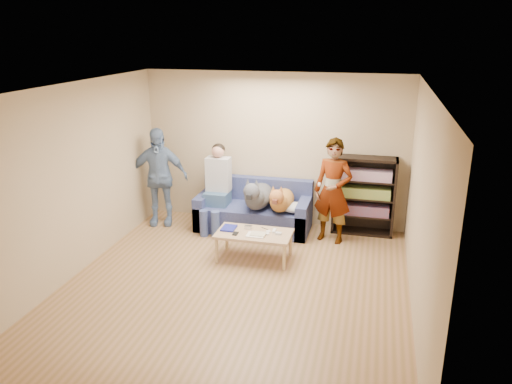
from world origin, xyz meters
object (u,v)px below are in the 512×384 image
(camera_silver, at_px, (248,227))
(person_seated, at_px, (217,184))
(dog_tan, at_px, (281,200))
(person_standing_right, at_px, (333,191))
(notebook_blue, at_px, (229,228))
(dog_gray, at_px, (258,196))
(person_standing_left, at_px, (158,177))
(sofa, at_px, (254,212))
(bookshelf, at_px, (364,194))
(coffee_table, at_px, (254,235))

(camera_silver, height_order, person_seated, person_seated)
(camera_silver, height_order, dog_tan, dog_tan)
(person_standing_right, distance_m, dog_tan, 0.86)
(person_standing_right, xyz_separation_m, notebook_blue, (-1.44, -0.91, -0.40))
(person_seated, distance_m, dog_tan, 1.13)
(dog_gray, distance_m, dog_tan, 0.40)
(person_standing_left, xyz_separation_m, notebook_blue, (1.54, -0.95, -0.42))
(sofa, bearing_deg, camera_silver, -80.83)
(person_seated, relative_size, dog_gray, 1.17)
(camera_silver, bearing_deg, dog_tan, 68.70)
(dog_tan, bearing_deg, bookshelf, 19.25)
(person_standing_right, xyz_separation_m, coffee_table, (-1.04, -0.96, -0.46))
(person_standing_right, xyz_separation_m, sofa, (-1.33, 0.22, -0.56))
(dog_gray, height_order, dog_tan, dog_gray)
(dog_tan, xyz_separation_m, bookshelf, (1.30, 0.45, 0.06))
(coffee_table, distance_m, bookshelf, 2.09)
(camera_silver, height_order, bookshelf, bookshelf)
(sofa, distance_m, person_seated, 0.80)
(person_standing_left, xyz_separation_m, bookshelf, (3.45, 0.42, -0.17))
(camera_silver, height_order, coffee_table, camera_silver)
(person_seated, relative_size, dog_tan, 1.28)
(person_standing_left, relative_size, dog_tan, 1.48)
(dog_gray, bearing_deg, notebook_blue, -102.62)
(notebook_blue, xyz_separation_m, person_seated, (-0.51, 1.01, 0.34))
(person_standing_right, bearing_deg, bookshelf, 58.71)
(dog_gray, xyz_separation_m, bookshelf, (1.70, 0.42, 0.03))
(person_standing_left, xyz_separation_m, person_seated, (1.03, 0.06, -0.08))
(person_standing_right, relative_size, dog_tan, 1.46)
(bookshelf, bearing_deg, person_standing_right, -135.75)
(person_standing_right, bearing_deg, dog_tan, -165.84)
(dog_tan, bearing_deg, coffee_table, -102.26)
(dog_tan, height_order, coffee_table, dog_tan)
(coffee_table, bearing_deg, person_standing_left, 152.77)
(person_standing_left, distance_m, camera_silver, 2.06)
(camera_silver, bearing_deg, coffee_table, -45.00)
(person_standing_right, height_order, camera_silver, person_standing_right)
(dog_tan, height_order, bookshelf, bookshelf)
(bookshelf, bearing_deg, person_seated, -171.52)
(dog_gray, bearing_deg, camera_silver, -85.57)
(notebook_blue, distance_m, dog_gray, 0.99)
(person_standing_right, bearing_deg, person_seated, -168.39)
(notebook_blue, bearing_deg, bookshelf, 35.67)
(dog_gray, bearing_deg, sofa, 118.89)
(notebook_blue, distance_m, camera_silver, 0.29)
(person_standing_right, distance_m, person_seated, 1.95)
(notebook_blue, height_order, coffee_table, notebook_blue)
(person_seated, xyz_separation_m, coffee_table, (0.91, -1.06, -0.40))
(coffee_table, bearing_deg, dog_tan, 77.74)
(person_standing_left, bearing_deg, coffee_table, -40.24)
(dog_gray, relative_size, dog_tan, 1.10)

